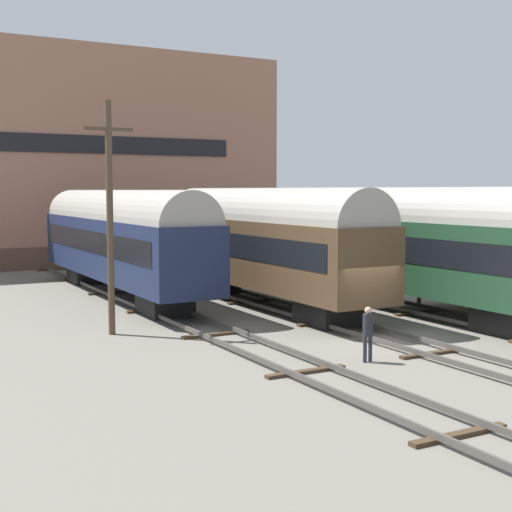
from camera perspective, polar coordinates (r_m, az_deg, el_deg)
ground_plane at (r=25.75m, az=9.44°, el=-6.46°), size 200.00×200.00×0.00m
track_left at (r=23.13m, az=-0.02°, el=-7.38°), size 2.60×60.00×0.26m
track_middle at (r=25.72m, az=9.45°, el=-6.15°), size 2.60×60.00×0.26m
track_right at (r=28.89m, az=16.98°, el=-5.05°), size 2.60×60.00×0.26m
train_car_green at (r=31.67m, az=11.55°, el=1.27°), size 2.98×18.79×5.34m
train_car_brown at (r=31.99m, az=0.62°, el=1.35°), size 3.02×15.71×5.32m
train_car_navy at (r=35.47m, az=-10.86°, el=1.59°), size 2.96×18.31×5.23m
person_worker at (r=21.95m, az=8.94°, el=-5.79°), size 0.32×0.32×1.70m
utility_pole at (r=26.01m, az=-11.61°, el=3.27°), size 1.80×0.24×8.37m
warehouse_building at (r=54.53m, az=-14.69°, el=7.54°), size 29.06×10.70×15.02m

